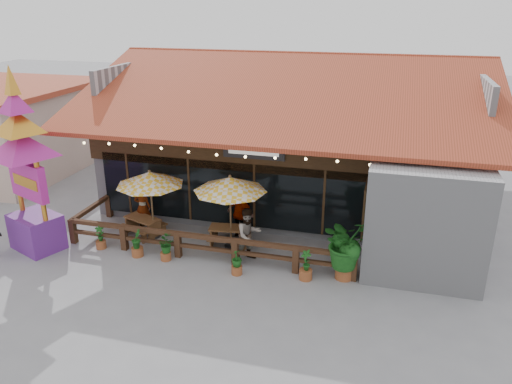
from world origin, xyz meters
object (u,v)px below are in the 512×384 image
(umbrella_left, at_px, (150,179))
(tropical_plant, at_px, (346,244))
(umbrella_right, at_px, (230,185))
(picnic_table_left, at_px, (143,223))
(thai_sign_tower, at_px, (23,150))
(picnic_table_right, at_px, (230,233))

(umbrella_left, height_order, tropical_plant, umbrella_left)
(umbrella_right, height_order, picnic_table_left, umbrella_right)
(umbrella_left, xyz_separation_m, thai_sign_tower, (-3.48, -1.86, 1.31))
(picnic_table_left, xyz_separation_m, picnic_table_right, (3.33, 0.03, 0.01))
(picnic_table_left, xyz_separation_m, tropical_plant, (7.45, -1.21, 0.74))
(umbrella_right, relative_size, tropical_plant, 1.42)
(picnic_table_right, distance_m, thai_sign_tower, 7.33)
(picnic_table_right, height_order, tropical_plant, tropical_plant)
(picnic_table_right, bearing_deg, thai_sign_tower, -162.85)
(umbrella_left, distance_m, umbrella_right, 2.97)
(picnic_table_right, bearing_deg, picnic_table_left, -179.57)
(thai_sign_tower, distance_m, tropical_plant, 10.75)
(picnic_table_left, distance_m, tropical_plant, 7.58)
(picnic_table_left, bearing_deg, umbrella_right, -2.09)
(thai_sign_tower, bearing_deg, tropical_plant, 3.93)
(picnic_table_left, height_order, thai_sign_tower, thai_sign_tower)
(picnic_table_right, xyz_separation_m, tropical_plant, (4.12, -1.24, 0.73))
(picnic_table_left, bearing_deg, tropical_plant, -9.26)
(picnic_table_left, bearing_deg, picnic_table_right, 0.43)
(umbrella_left, distance_m, picnic_table_right, 3.38)
(umbrella_right, xyz_separation_m, thai_sign_tower, (-6.44, -1.81, 1.23))
(umbrella_right, xyz_separation_m, tropical_plant, (4.02, -1.09, -1.14))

